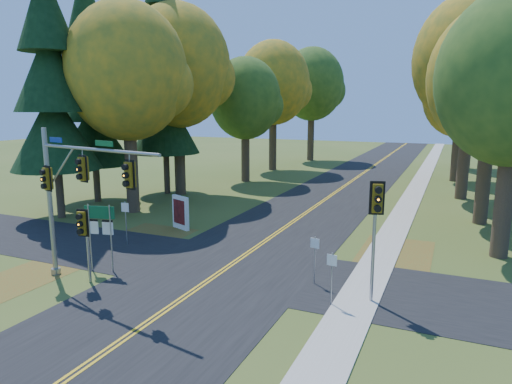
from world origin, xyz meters
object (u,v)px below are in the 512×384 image
at_px(traffic_mast, 72,186).
at_px(route_sign_cluster, 100,224).
at_px(east_signal_pole, 376,212).
at_px(info_kiosk, 181,213).

distance_m(traffic_mast, route_sign_cluster, 2.49).
distance_m(traffic_mast, east_signal_pole, 11.95).
relative_size(traffic_mast, east_signal_pole, 1.49).
xyz_separation_m(traffic_mast, info_kiosk, (-0.81, 9.01, -3.12)).
height_order(traffic_mast, east_signal_pole, traffic_mast).
xyz_separation_m(east_signal_pole, route_sign_cluster, (-11.67, -1.33, -1.39)).
bearing_deg(info_kiosk, east_signal_pole, -3.36).
relative_size(route_sign_cluster, info_kiosk, 1.52).
xyz_separation_m(traffic_mast, route_sign_cluster, (-0.08, 1.53, -1.97)).
distance_m(traffic_mast, info_kiosk, 9.57).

